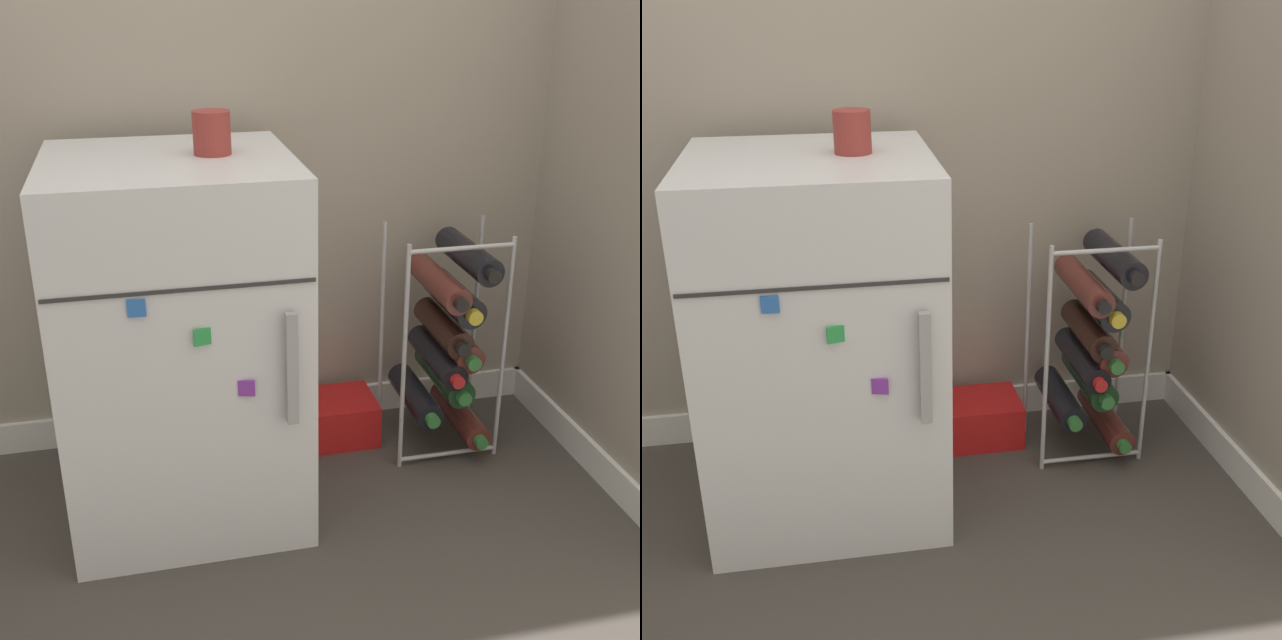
{
  "view_description": "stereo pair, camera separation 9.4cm",
  "coord_description": "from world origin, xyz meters",
  "views": [
    {
      "loc": [
        -0.27,
        -1.42,
        1.24
      ],
      "look_at": [
        0.15,
        0.4,
        0.44
      ],
      "focal_mm": 45.0,
      "sensor_mm": 36.0,
      "label": 1
    },
    {
      "loc": [
        -0.18,
        -1.44,
        1.24
      ],
      "look_at": [
        0.15,
        0.4,
        0.44
      ],
      "focal_mm": 45.0,
      "sensor_mm": 36.0,
      "label": 2
    }
  ],
  "objects": [
    {
      "name": "fridge_top_cup",
      "position": [
        -0.1,
        0.35,
        0.93
      ],
      "size": [
        0.08,
        0.08,
        0.09
      ],
      "color": "maroon",
      "rests_on": "mini_fridge"
    },
    {
      "name": "mini_fridge",
      "position": [
        -0.2,
        0.34,
        0.44
      ],
      "size": [
        0.55,
        0.57,
        0.88
      ],
      "color": "silver",
      "rests_on": "ground_plane"
    },
    {
      "name": "ground_plane",
      "position": [
        0.0,
        0.0,
        0.0
      ],
      "size": [
        14.0,
        14.0,
        0.0
      ],
      "primitive_type": "plane",
      "color": "#423D38"
    },
    {
      "name": "wine_rack",
      "position": [
        0.52,
        0.45,
        0.33
      ],
      "size": [
        0.29,
        0.33,
        0.64
      ],
      "color": "#B2B2B7",
      "rests_on": "ground_plane"
    },
    {
      "name": "soda_box",
      "position": [
        0.22,
        0.54,
        0.06
      ],
      "size": [
        0.25,
        0.18,
        0.13
      ],
      "color": "red",
      "rests_on": "ground_plane"
    }
  ]
}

